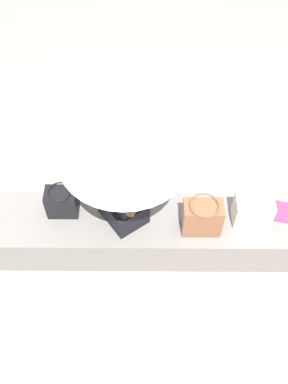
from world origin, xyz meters
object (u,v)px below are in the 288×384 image
object	(u,v)px
person_seated	(122,187)
parasol	(125,145)
handbag_black	(202,217)
shoulder_bag_spare	(253,211)
tote_bag_canvas	(62,202)

from	to	relation	value
person_seated	parasol	world-z (taller)	parasol
person_seated	parasol	size ratio (longest dim) A/B	0.85
handbag_black	shoulder_bag_spare	xyz separation A→B (m)	(-0.40, -0.08, -0.03)
handbag_black	shoulder_bag_spare	distance (m)	0.41
person_seated	tote_bag_canvas	world-z (taller)	person_seated
person_seated	handbag_black	world-z (taller)	person_seated
person_seated	handbag_black	size ratio (longest dim) A/B	2.72
shoulder_bag_spare	parasol	bearing A→B (deg)	2.81
parasol	tote_bag_canvas	distance (m)	0.97
person_seated	parasol	distance (m)	0.55
parasol	handbag_black	size ratio (longest dim) A/B	3.22
person_seated	handbag_black	xyz separation A→B (m)	(-0.61, 0.11, -0.23)
parasol	handbag_black	distance (m)	0.96
handbag_black	person_seated	bearing A→B (deg)	-10.65
handbag_black	shoulder_bag_spare	bearing A→B (deg)	-168.37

